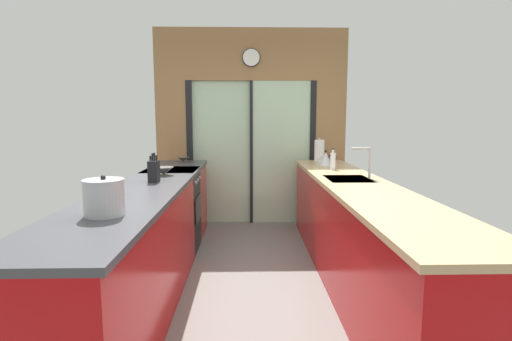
# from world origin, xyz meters

# --- Properties ---
(ground_plane) EXTENTS (5.04, 7.60, 0.02)m
(ground_plane) POSITION_xyz_m (0.00, 0.60, -0.01)
(ground_plane) COLOR slate
(back_wall_unit) EXTENTS (2.64, 0.12, 2.70)m
(back_wall_unit) POSITION_xyz_m (0.00, 2.40, 1.52)
(back_wall_unit) COLOR olive
(back_wall_unit) RESTS_ON ground_plane
(left_counter_run) EXTENTS (0.62, 3.80, 0.92)m
(left_counter_run) POSITION_xyz_m (-0.91, 0.13, 0.47)
(left_counter_run) COLOR #AD0C0F
(left_counter_run) RESTS_ON ground_plane
(right_counter_run) EXTENTS (0.62, 3.80, 0.92)m
(right_counter_run) POSITION_xyz_m (0.91, 0.30, 0.46)
(right_counter_run) COLOR #AD0C0F
(right_counter_run) RESTS_ON ground_plane
(sink_faucet) EXTENTS (0.19, 0.02, 0.30)m
(sink_faucet) POSITION_xyz_m (1.06, 0.55, 1.11)
(sink_faucet) COLOR #B7BABC
(sink_faucet) RESTS_ON right_counter_run
(oven_range) EXTENTS (0.60, 0.60, 0.92)m
(oven_range) POSITION_xyz_m (-0.91, 1.25, 0.46)
(oven_range) COLOR black
(oven_range) RESTS_ON ground_plane
(mixing_bowl_near) EXTENTS (0.20, 0.20, 0.08)m
(mixing_bowl_near) POSITION_xyz_m (-0.89, 0.80, 0.96)
(mixing_bowl_near) COLOR #514C47
(mixing_bowl_near) RESTS_ON left_counter_run
(mixing_bowl_far) EXTENTS (0.16, 0.16, 0.06)m
(mixing_bowl_far) POSITION_xyz_m (-0.89, 1.99, 0.96)
(mixing_bowl_far) COLOR #514C47
(mixing_bowl_far) RESTS_ON left_counter_run
(knife_block) EXTENTS (0.08, 0.14, 0.26)m
(knife_block) POSITION_xyz_m (-0.89, 0.40, 1.02)
(knife_block) COLOR black
(knife_block) RESTS_ON left_counter_run
(stock_pot) EXTENTS (0.23, 0.23, 0.24)m
(stock_pot) POSITION_xyz_m (-0.89, -0.80, 1.03)
(stock_pot) COLOR #B7BABC
(stock_pot) RESTS_ON left_counter_run
(kettle) EXTENTS (0.24, 0.17, 0.19)m
(kettle) POSITION_xyz_m (0.89, 1.60, 1.00)
(kettle) COLOR #B7BABC
(kettle) RESTS_ON right_counter_run
(soap_bottle) EXTENTS (0.06, 0.06, 0.23)m
(soap_bottle) POSITION_xyz_m (0.89, 1.21, 1.02)
(soap_bottle) COLOR silver
(soap_bottle) RESTS_ON right_counter_run
(paper_towel_roll) EXTENTS (0.15, 0.15, 0.31)m
(paper_towel_roll) POSITION_xyz_m (0.89, 2.01, 1.06)
(paper_towel_roll) COLOR #B7BABC
(paper_towel_roll) RESTS_ON right_counter_run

